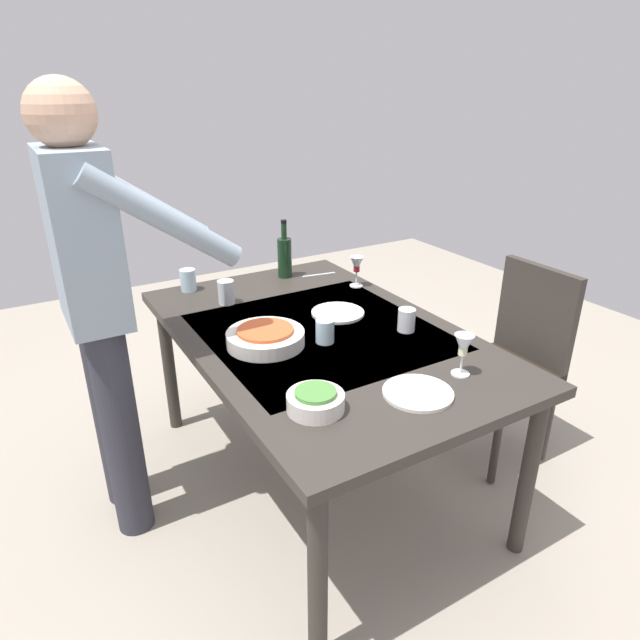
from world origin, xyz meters
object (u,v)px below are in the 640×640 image
at_px(chair_near, 516,351).
at_px(side_bowl_salad, 316,401).
at_px(wine_glass_right, 357,266).
at_px(water_cup_near_left, 188,280).
at_px(person_server, 99,297).
at_px(dining_table, 320,346).
at_px(water_cup_near_right, 325,331).
at_px(water_cup_far_left, 226,292).
at_px(dinner_plate_near, 418,393).
at_px(serving_bowl_pasta, 266,337).
at_px(wine_glass_left, 463,347).
at_px(wine_bottle, 285,256).
at_px(water_cup_far_right, 406,320).
at_px(dinner_plate_far, 338,313).

xyz_separation_m(chair_near, side_bowl_salad, (-0.23, 1.20, 0.24)).
bearing_deg(wine_glass_right, water_cup_near_left, 63.47).
distance_m(person_server, side_bowl_salad, 0.88).
relative_size(dining_table, water_cup_near_right, 17.47).
xyz_separation_m(water_cup_far_left, dinner_plate_near, (-1.06, -0.24, -0.05)).
bearing_deg(serving_bowl_pasta, chair_near, -102.58).
relative_size(wine_glass_right, serving_bowl_pasta, 0.50).
bearing_deg(wine_glass_right, person_server, 96.12).
bearing_deg(dinner_plate_near, serving_bowl_pasta, 24.99).
height_order(water_cup_near_right, side_bowl_salad, water_cup_near_right).
height_order(person_server, water_cup_far_left, person_server).
bearing_deg(dining_table, wine_glass_left, -156.61).
relative_size(wine_glass_left, water_cup_near_right, 1.63).
height_order(wine_glass_left, water_cup_far_left, wine_glass_left).
distance_m(serving_bowl_pasta, dinner_plate_near, 0.64).
xyz_separation_m(wine_bottle, side_bowl_salad, (-1.16, 0.49, -0.08)).
bearing_deg(dinner_plate_near, wine_glass_right, -22.70).
bearing_deg(water_cup_far_right, water_cup_far_left, 38.57).
bearing_deg(water_cup_near_left, water_cup_far_left, -159.09).
height_order(wine_bottle, dinner_plate_near, wine_bottle).
relative_size(water_cup_near_left, side_bowl_salad, 0.58).
bearing_deg(dining_table, person_server, 73.22).
bearing_deg(wine_bottle, wine_glass_right, -142.55).
distance_m(dining_table, wine_glass_left, 0.62).
height_order(chair_near, water_cup_far_left, chair_near).
distance_m(wine_glass_right, water_cup_far_left, 0.64).
bearing_deg(chair_near, person_server, 73.67).
distance_m(wine_glass_left, water_cup_near_left, 1.39).
xyz_separation_m(wine_glass_left, dinner_plate_near, (-0.03, 0.21, -0.10)).
relative_size(water_cup_near_left, water_cup_far_left, 0.97).
bearing_deg(serving_bowl_pasta, dinner_plate_near, -155.01).
xyz_separation_m(wine_bottle, serving_bowl_pasta, (-0.67, 0.43, -0.08)).
distance_m(chair_near, dinner_plate_far, 0.85).
bearing_deg(person_server, serving_bowl_pasta, -113.83).
bearing_deg(water_cup_near_left, dining_table, -157.06).
xyz_separation_m(serving_bowl_pasta, dinner_plate_far, (0.12, -0.40, -0.03)).
distance_m(wine_glass_right, water_cup_near_right, 0.65).
relative_size(dining_table, chair_near, 1.78).
distance_m(wine_glass_right, water_cup_near_left, 0.82).
height_order(chair_near, side_bowl_salad, chair_near).
distance_m(wine_glass_left, dinner_plate_far, 0.68).
xyz_separation_m(dining_table, water_cup_far_left, (0.48, 0.21, 0.12)).
distance_m(water_cup_near_left, water_cup_far_left, 0.27).
bearing_deg(side_bowl_salad, chair_near, -79.08).
distance_m(dining_table, water_cup_far_left, 0.54).
bearing_deg(serving_bowl_pasta, wine_glass_left, -138.82).
bearing_deg(water_cup_near_left, chair_near, -129.20).
xyz_separation_m(dining_table, side_bowl_salad, (-0.49, 0.30, 0.10)).
distance_m(water_cup_near_left, side_bowl_salad, 1.21).
bearing_deg(water_cup_near_right, dining_table, -19.59).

